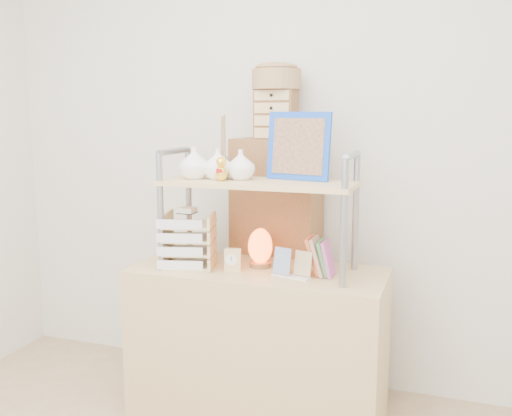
{
  "coord_description": "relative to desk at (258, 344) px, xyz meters",
  "views": [
    {
      "loc": [
        0.85,
        -1.27,
        1.48
      ],
      "look_at": [
        -0.01,
        1.2,
        1.04
      ],
      "focal_mm": 40.0,
      "sensor_mm": 36.0,
      "label": 1
    }
  ],
  "objects": [
    {
      "name": "letter_tray",
      "position": [
        -0.34,
        -0.05,
        0.49
      ],
      "size": [
        0.28,
        0.28,
        0.29
      ],
      "color": "tan",
      "rests_on": "desk"
    },
    {
      "name": "room_shell",
      "position": [
        0.0,
        -0.81,
        1.32
      ],
      "size": [
        3.42,
        3.41,
        2.61
      ],
      "color": "silver",
      "rests_on": "ground"
    },
    {
      "name": "cabinet",
      "position": [
        -0.02,
        0.37,
        0.3
      ],
      "size": [
        0.46,
        0.26,
        1.35
      ],
      "primitive_type": "cube",
      "rotation": [
        0.0,
        0.0,
        -0.05
      ],
      "color": "brown",
      "rests_on": "ground"
    },
    {
      "name": "desk",
      "position": [
        0.0,
        0.0,
        0.0
      ],
      "size": [
        1.2,
        0.5,
        0.75
      ],
      "primitive_type": "cube",
      "color": "tan",
      "rests_on": "ground"
    },
    {
      "name": "drawer_chest",
      "position": [
        -0.02,
        0.35,
        1.1
      ],
      "size": [
        0.2,
        0.16,
        0.25
      ],
      "color": "brown",
      "rests_on": "cabinet"
    },
    {
      "name": "hutch",
      "position": [
        -0.06,
        0.01,
        0.81
      ],
      "size": [
        0.9,
        0.34,
        0.74
      ],
      "color": "gray",
      "rests_on": "desk"
    },
    {
      "name": "postcard_stand",
      "position": [
        0.18,
        -0.07,
        0.41
      ],
      "size": [
        0.19,
        0.1,
        0.13
      ],
      "color": "white",
      "rests_on": "desk"
    },
    {
      "name": "salt_lamp",
      "position": [
        -0.01,
        0.05,
        0.47
      ],
      "size": [
        0.12,
        0.12,
        0.19
      ],
      "color": "brown",
      "rests_on": "desk"
    },
    {
      "name": "desk_clock",
      "position": [
        -0.1,
        -0.07,
        0.43
      ],
      "size": [
        0.08,
        0.05,
        0.11
      ],
      "color": "tan",
      "rests_on": "desk"
    },
    {
      "name": "woven_basket",
      "position": [
        -0.02,
        0.35,
        1.28
      ],
      "size": [
        0.25,
        0.25,
        0.1
      ],
      "primitive_type": "cylinder",
      "color": "olive",
      "rests_on": "drawer_chest"
    }
  ]
}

